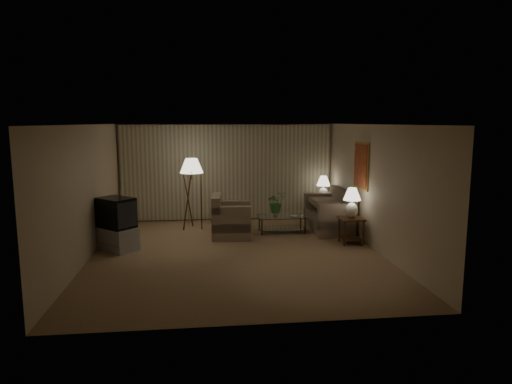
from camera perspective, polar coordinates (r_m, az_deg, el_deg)
ground at (r=9.78m, az=-2.46°, el=-7.59°), size 7.00×7.00×0.00m
room_shell at (r=10.94m, az=-2.98°, el=3.48°), size 6.04×7.02×2.72m
sofa at (r=11.82m, az=9.05°, el=-2.76°), size 1.90×1.02×0.83m
armchair at (r=10.99m, az=-3.11°, el=-3.59°), size 1.08×1.04×0.81m
side_table_near at (r=10.61m, az=11.81°, el=-4.18°), size 0.53×0.53×0.60m
side_table_far at (r=12.92m, az=8.36°, el=-1.85°), size 0.46×0.39×0.60m
table_lamp_near at (r=10.49m, az=11.91°, el=-1.00°), size 0.40×0.40×0.69m
table_lamp_far at (r=12.83m, az=8.42°, el=0.79°), size 0.39×0.39×0.67m
coffee_table at (r=11.49m, az=3.25°, el=-3.69°), size 1.22×0.66×0.41m
tv_cabinet at (r=10.37m, az=-16.96°, el=-5.59°), size 1.40×1.40×0.50m
crt_tv at (r=10.25m, az=-17.10°, el=-2.48°), size 1.29×1.29×0.65m
floor_lamp at (r=11.84m, az=-8.00°, el=-0.03°), size 0.60×0.60×1.83m
ottoman at (r=11.86m, az=-3.83°, el=-3.67°), size 0.67×0.67×0.41m
vase at (r=11.42m, az=2.52°, el=-2.64°), size 0.17×0.17×0.16m
flowers at (r=11.35m, az=2.53°, el=-0.94°), size 0.58×0.54×0.52m
book at (r=11.41m, az=4.58°, el=-3.05°), size 0.22×0.25×0.02m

